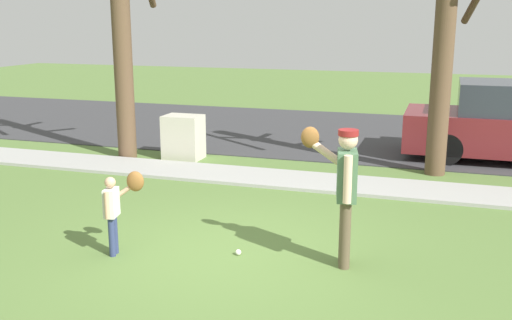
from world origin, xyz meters
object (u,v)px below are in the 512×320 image
at_px(baseball, 238,252).
at_px(street_tree_far, 121,16).
at_px(person_child, 118,202).
at_px(utility_cabinet, 183,137).
at_px(person_adult, 343,182).
at_px(street_tree_near, 445,29).

relative_size(baseball, street_tree_far, 0.01).
relative_size(person_child, utility_cabinet, 1.14).
relative_size(utility_cabinet, street_tree_far, 0.17).
bearing_deg(utility_cabinet, street_tree_far, -168.05).
height_order(person_adult, baseball, person_adult).
xyz_separation_m(person_adult, street_tree_far, (-5.37, 4.31, 1.93)).
height_order(utility_cabinet, street_tree_far, street_tree_far).
height_order(person_child, utility_cabinet, person_child).
distance_m(baseball, street_tree_near, 6.07).
bearing_deg(person_adult, person_child, -0.44).
relative_size(person_adult, street_tree_near, 0.33).
bearing_deg(person_adult, street_tree_near, -112.60).
bearing_deg(baseball, utility_cabinet, 121.72).
height_order(street_tree_near, street_tree_far, street_tree_far).
bearing_deg(person_child, street_tree_near, 44.25).
relative_size(person_child, street_tree_near, 0.21).
relative_size(utility_cabinet, street_tree_near, 0.18).
bearing_deg(person_adult, utility_cabinet, -58.80).
bearing_deg(person_adult, baseball, -6.50).
distance_m(utility_cabinet, street_tree_far, 2.80).
height_order(baseball, street_tree_far, street_tree_far).
bearing_deg(street_tree_far, street_tree_near, 4.87).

